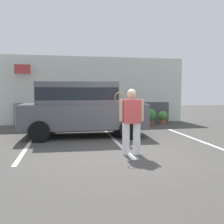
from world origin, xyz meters
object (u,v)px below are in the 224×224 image
(potted_plant_by_porch, at_px, (150,116))
(flag_pole, at_px, (18,83))
(tennis_player_man, at_px, (131,121))
(parked_suv, at_px, (81,106))
(potted_plant_secondary, at_px, (163,116))

(potted_plant_by_porch, xyz_separation_m, flag_pole, (-6.42, 0.79, 1.65))
(potted_plant_by_porch, bearing_deg, tennis_player_man, -114.76)
(parked_suv, height_order, flag_pole, flag_pole)
(potted_plant_by_porch, xyz_separation_m, potted_plant_secondary, (0.86, 0.43, -0.09))
(parked_suv, distance_m, flag_pole, 4.32)
(potted_plant_secondary, distance_m, flag_pole, 7.49)
(parked_suv, relative_size, potted_plant_secondary, 7.04)
(parked_suv, distance_m, potted_plant_by_porch, 4.35)
(parked_suv, xyz_separation_m, potted_plant_secondary, (4.46, 2.77, -0.78))
(potted_plant_by_porch, height_order, flag_pole, flag_pole)
(potted_plant_by_porch, bearing_deg, parked_suv, -146.95)
(potted_plant_secondary, bearing_deg, potted_plant_by_porch, -153.42)
(potted_plant_secondary, relative_size, flag_pole, 0.22)
(tennis_player_man, distance_m, flag_pole, 7.38)
(potted_plant_by_porch, bearing_deg, flag_pole, 173.00)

